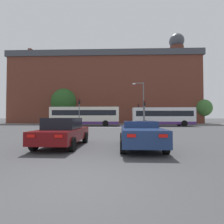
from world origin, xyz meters
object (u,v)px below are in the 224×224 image
Objects in this scene: car_roadster_right at (140,134)px; bus_crossing_lead at (85,116)px; pedestrian_walking_east at (97,120)px; traffic_light_far_left at (90,112)px; traffic_light_near_left at (79,108)px; traffic_light_far_right at (138,111)px; pedestrian_waiting at (156,119)px; traffic_light_near_right at (145,109)px; bus_crossing_trailing at (163,116)px; street_lamp_junction at (142,100)px; car_saloon_left at (63,132)px.

car_roadster_right is 22.68m from bus_crossing_lead.
pedestrian_walking_east is at bearing 101.73° from car_roadster_right.
traffic_light_far_left is at bearing -176.89° from bus_crossing_lead.
traffic_light_near_left is at bearing -88.72° from traffic_light_far_left.
traffic_light_near_left is (-10.33, -11.40, -0.04)m from traffic_light_far_right.
traffic_light_far_right is 2.44× the size of pedestrian_waiting.
traffic_light_near_right is at bearing -29.29° from pedestrian_walking_east.
car_roadster_right is at bearing -17.05° from bus_crossing_trailing.
traffic_light_near_right reaches higher than car_roadster_right.
bus_crossing_lead is 8.01m from traffic_light_far_left.
traffic_light_near_right is 14.64m from pedestrian_walking_east.
bus_crossing_trailing is at bearing -10.45° from pedestrian_walking_east.
pedestrian_waiting is at bearing 0.38° from traffic_light_far_right.
bus_crossing_trailing is 4.94m from traffic_light_near_right.
traffic_light_far_right is (3.30, 29.02, 2.24)m from car_roadster_right.
traffic_light_near_left is at bearing 112.58° from car_roadster_right.
traffic_light_near_left is (-9.98, -0.48, 0.17)m from traffic_light_near_right.
street_lamp_junction is at bearing -29.66° from pedestrian_walking_east.
traffic_light_far_left is at bearing 177.17° from traffic_light_far_right.
car_roadster_right is 18.45m from traffic_light_near_right.
car_saloon_left is 17.65m from traffic_light_near_left.
traffic_light_far_right is 9.26m from pedestrian_walking_east.
traffic_light_far_left is 15.36m from traffic_light_near_right.
pedestrian_walking_east is (-9.03, 0.74, -1.94)m from traffic_light_far_right.
car_saloon_left is 19.57m from street_lamp_junction.
traffic_light_far_right reaches higher than car_roadster_right.
traffic_light_far_left is at bearing 97.97° from car_saloon_left.
car_roadster_right is 19.09m from traffic_light_near_left.
traffic_light_near_right reaches higher than bus_crossing_lead.
car_roadster_right is 0.65× the size of street_lamp_junction.
traffic_light_far_left is 14.92m from street_lamp_junction.
traffic_light_near_left is at bearing -174.96° from street_lamp_junction.
bus_crossing_trailing is (13.40, -0.26, -0.08)m from bus_crossing_lead.
traffic_light_near_right reaches higher than pedestrian_walking_east.
bus_crossing_trailing is 14.12m from traffic_light_near_left.
pedestrian_waiting is 12.83m from pedestrian_walking_east.
street_lamp_junction reaches higher than traffic_light_near_right.
pedestrian_waiting is (0.54, 7.71, -0.62)m from bus_crossing_trailing.
car_saloon_left is at bearing 25.66° from pedestrian_waiting.
car_saloon_left is at bearing -111.41° from traffic_light_near_right.
traffic_light_far_left is (-3.30, 29.17, 1.86)m from car_saloon_left.
bus_crossing_lead is at bearing 160.40° from traffic_light_near_right.
car_roadster_right is at bearing -99.28° from traffic_light_near_right.
car_saloon_left is at bearing -26.69° from bus_crossing_trailing.
pedestrian_walking_east is (-5.72, 29.76, 0.30)m from car_roadster_right.
pedestrian_walking_east is at bearing 83.89° from traffic_light_near_left.
street_lamp_junction reaches higher than bus_crossing_lead.
street_lamp_junction is (9.60, 0.85, 1.34)m from traffic_light_near_left.
pedestrian_walking_east is (-8.30, 11.29, -3.24)m from street_lamp_junction.
car_saloon_left is 4.01m from car_roadster_right.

